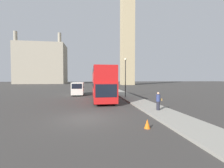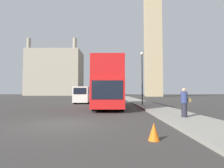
{
  "view_description": "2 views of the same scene",
  "coord_description": "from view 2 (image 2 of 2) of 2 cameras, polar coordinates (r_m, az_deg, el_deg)",
  "views": [
    {
      "loc": [
        0.39,
        -11.17,
        2.94
      ],
      "look_at": [
        3.29,
        9.25,
        2.22
      ],
      "focal_mm": 24.0,
      "sensor_mm": 36.0,
      "label": 1
    },
    {
      "loc": [
        2.43,
        -8.33,
        1.5
      ],
      "look_at": [
        2.21,
        15.76,
        2.69
      ],
      "focal_mm": 28.0,
      "sensor_mm": 36.0,
      "label": 2
    }
  ],
  "objects": [
    {
      "name": "street_lamp",
      "position": [
        19.82,
        9.79,
        4.5
      ],
      "size": [
        0.36,
        0.36,
        5.91
      ],
      "color": "black",
      "rests_on": "sidewalk_strip"
    },
    {
      "name": "clock_tower",
      "position": [
        76.9,
        13.08,
        20.57
      ],
      "size": [
        6.52,
        6.69,
        62.31
      ],
      "color": "tan",
      "rests_on": "ground_plane"
    },
    {
      "name": "ground_plane",
      "position": [
        8.81,
        -15.89,
        -12.51
      ],
      "size": [
        300.0,
        300.0,
        0.0
      ],
      "primitive_type": "plane",
      "color": "#383533"
    },
    {
      "name": "red_double_decker_bus",
      "position": [
        17.8,
        -0.95,
        0.23
      ],
      "size": [
        2.61,
        10.47,
        4.41
      ],
      "color": "red",
      "rests_on": "ground_plane"
    },
    {
      "name": "building_block_distant",
      "position": [
        98.89,
        -17.9,
        3.36
      ],
      "size": [
        27.38,
        15.92,
        29.0
      ],
      "color": "#9E937F",
      "rests_on": "ground_plane"
    },
    {
      "name": "pedestrian",
      "position": [
        10.48,
        22.54,
        -5.61
      ],
      "size": [
        0.52,
        0.36,
        1.6
      ],
      "color": "#23232D",
      "rests_on": "sidewalk_strip"
    },
    {
      "name": "white_van",
      "position": [
        25.17,
        -9.37,
        -3.4
      ],
      "size": [
        2.0,
        5.14,
        2.29
      ],
      "color": "silver",
      "rests_on": "ground_plane"
    },
    {
      "name": "traffic_cone",
      "position": [
        5.81,
        13.51,
        -14.88
      ],
      "size": [
        0.36,
        0.36,
        0.55
      ],
      "color": "orange",
      "rests_on": "ground_plane"
    },
    {
      "name": "sidewalk_strip",
      "position": [
        9.33,
        26.03,
        -11.31
      ],
      "size": [
        2.74,
        120.0,
        0.15
      ],
      "color": "gray",
      "rests_on": "ground_plane"
    }
  ]
}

